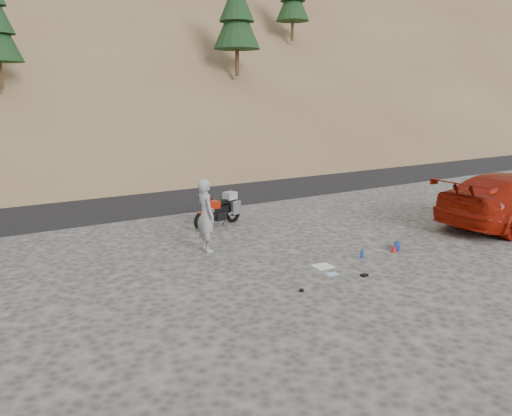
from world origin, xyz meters
The scene contains 12 objects.
ground centered at (0.00, 0.00, 0.00)m, with size 140.00×140.00×0.00m, color #413E3C.
road centered at (0.00, 9.00, 0.00)m, with size 120.00×7.00×0.05m, color black.
hillside centered at (-0.05, 40.88, 11.08)m, with size 120.00×73.00×46.72m.
motorcycle centered at (0.49, 3.35, 0.51)m, with size 1.93×0.93×1.18m.
man centered at (-1.04, 1.27, 0.00)m, with size 0.68×0.45×1.87m, color gray.
gear_white_cloth centered at (0.67, -1.30, 0.01)m, with size 0.44×0.39×0.01m, color white.
gear_blue_mat centered at (3.16, -1.29, 0.09)m, with size 0.17×0.17×0.43m, color navy.
gear_bottle centered at (1.88, -1.34, 0.10)m, with size 0.07×0.07×0.20m, color navy.
gear_funnel centered at (2.93, -1.40, 0.10)m, with size 0.15×0.15×0.19m, color red.
gear_glove_a centered at (1.02, -2.29, 0.02)m, with size 0.16×0.11×0.05m, color black.
gear_glove_b centered at (-0.68, -2.24, 0.02)m, with size 0.11×0.08×0.04m, color black.
gear_blue_cloth centered at (0.51, -1.81, 0.01)m, with size 0.26×0.19×0.01m, color #9CD5F2.
Camera 1 is at (-6.59, -9.76, 3.83)m, focal length 35.00 mm.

